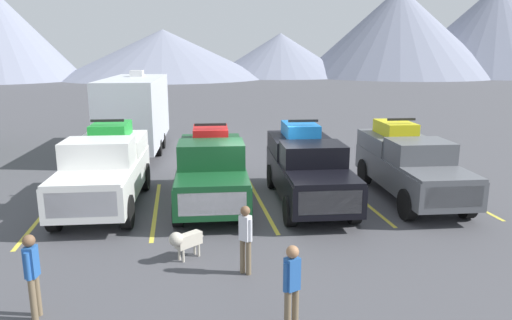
% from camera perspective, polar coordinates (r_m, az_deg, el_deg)
% --- Properties ---
extents(ground_plane, '(240.00, 240.00, 0.00)m').
position_cam_1_polar(ground_plane, '(14.92, 0.89, -5.73)').
color(ground_plane, '#47474C').
extents(pickup_truck_a, '(2.49, 5.62, 2.63)m').
position_cam_1_polar(pickup_truck_a, '(15.52, -17.66, -0.89)').
color(pickup_truck_a, white).
rests_on(pickup_truck_a, ground).
extents(pickup_truck_b, '(2.48, 5.56, 2.45)m').
position_cam_1_polar(pickup_truck_b, '(15.19, -5.37, -0.99)').
color(pickup_truck_b, '#144723').
rests_on(pickup_truck_b, ground).
extents(pickup_truck_c, '(2.39, 5.67, 2.56)m').
position_cam_1_polar(pickup_truck_c, '(15.33, 6.15, -0.78)').
color(pickup_truck_c, black).
rests_on(pickup_truck_c, ground).
extents(pickup_truck_d, '(2.35, 5.76, 2.54)m').
position_cam_1_polar(pickup_truck_d, '(16.51, 17.80, -0.32)').
color(pickup_truck_d, '#595B60').
rests_on(pickup_truck_d, ground).
extents(lot_stripe_a, '(0.12, 5.50, 0.01)m').
position_cam_1_polar(lot_stripe_a, '(15.68, -24.17, -5.95)').
color(lot_stripe_a, gold).
rests_on(lot_stripe_a, ground).
extents(lot_stripe_b, '(0.12, 5.50, 0.01)m').
position_cam_1_polar(lot_stripe_b, '(15.15, -11.92, -5.71)').
color(lot_stripe_b, gold).
rests_on(lot_stripe_b, ground).
extents(lot_stripe_c, '(0.12, 5.50, 0.01)m').
position_cam_1_polar(lot_stripe_c, '(15.33, 0.60, -5.19)').
color(lot_stripe_c, gold).
rests_on(lot_stripe_c, ground).
extents(lot_stripe_d, '(0.12, 5.50, 0.01)m').
position_cam_1_polar(lot_stripe_d, '(16.20, 12.27, -4.49)').
color(lot_stripe_d, gold).
rests_on(lot_stripe_d, ground).
extents(lot_stripe_e, '(0.12, 5.50, 0.01)m').
position_cam_1_polar(lot_stripe_e, '(17.66, 22.37, -3.73)').
color(lot_stripe_e, gold).
rests_on(lot_stripe_e, ground).
extents(camper_trailer_a, '(2.93, 8.56, 3.85)m').
position_cam_1_polar(camper_trailer_a, '(23.30, -14.27, 5.79)').
color(camper_trailer_a, silver).
rests_on(camper_trailer_a, ground).
extents(person_a, '(0.23, 0.35, 1.62)m').
position_cam_1_polar(person_a, '(9.64, -25.27, -11.92)').
color(person_a, '#726047').
rests_on(person_a, ground).
extents(person_b, '(0.33, 0.27, 1.61)m').
position_cam_1_polar(person_b, '(8.37, 4.33, -14.52)').
color(person_b, '#726047').
rests_on(person_b, ground).
extents(person_c, '(0.29, 0.29, 1.56)m').
position_cam_1_polar(person_c, '(10.39, -1.28, -9.01)').
color(person_c, '#726047').
rests_on(person_c, ground).
extents(dog, '(0.82, 0.66, 0.74)m').
position_cam_1_polar(dog, '(11.31, -8.68, -9.49)').
color(dog, beige).
rests_on(dog, ground).
extents(mountain_ridge, '(159.42, 39.94, 17.45)m').
position_cam_1_polar(mountain_ridge, '(90.38, 3.70, 14.41)').
color(mountain_ridge, gray).
rests_on(mountain_ridge, ground).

